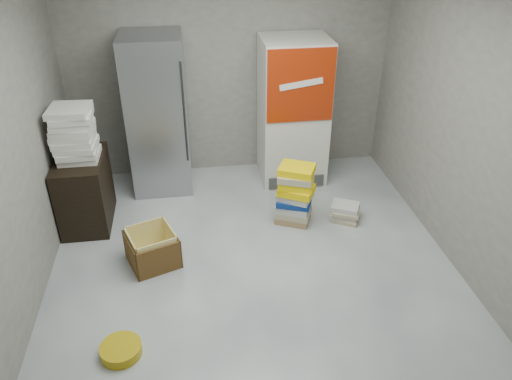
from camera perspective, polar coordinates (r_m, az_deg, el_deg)
The scene contains 10 objects.
ground at distance 4.83m, azimuth 0.27°, elevation -11.21°, with size 5.00×5.00×0.00m, color silver.
room_shell at distance 3.86m, azimuth 0.34°, elevation 8.99°, with size 4.04×5.04×2.82m.
steel_fridge at distance 6.12m, azimuth -11.19°, elevation 8.40°, with size 0.70×0.72×1.90m.
coke_cooler at distance 6.26m, azimuth 4.25°, elevation 8.96°, with size 0.80×0.73×1.80m.
wood_shelf at distance 5.82m, azimuth -18.97°, elevation -0.11°, with size 0.50×0.80×0.80m, color black.
supply_box_stack at distance 5.51m, azimuth -20.09°, elevation 6.06°, with size 0.44×0.43×0.58m.
phonebook_stack_main at distance 5.55m, azimuth 4.47°, elevation -0.52°, with size 0.48×0.46×0.70m.
phonebook_stack_side at distance 5.78m, azimuth 10.13°, elevation -2.52°, with size 0.38×0.37×0.19m.
cardboard_box at distance 5.14m, azimuth -11.74°, elevation -6.72°, with size 0.59×0.59×0.37m.
bucket_lid at distance 4.39m, azimuth -15.17°, elevation -17.22°, with size 0.34×0.34×0.09m, color #BA9B0E.
Camera 1 is at (-0.54, -3.54, 3.24)m, focal length 35.00 mm.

